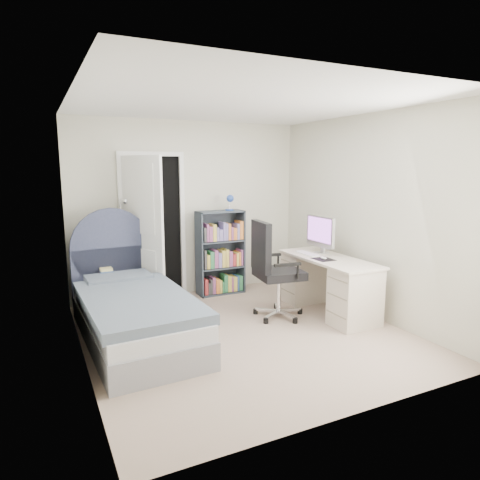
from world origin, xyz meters
name	(u,v)px	position (x,y,z in m)	size (l,w,h in m)	color
room_shell	(245,224)	(0.00, 0.00, 1.25)	(3.50, 3.70, 2.60)	gray
door	(146,229)	(-0.70, 1.54, 1.03)	(0.92, 0.77, 2.06)	black
bed	(133,311)	(-1.15, 0.43, 0.30)	(1.11, 2.22, 1.35)	gray
nightstand	(110,283)	(-1.24, 1.35, 0.40)	(0.41, 0.41, 0.61)	#DEA788
floor_lamp	(124,261)	(-0.98, 1.68, 0.59)	(0.21, 0.21, 1.44)	silver
bookcase	(221,255)	(0.39, 1.56, 0.57)	(0.69, 0.29, 1.46)	#37414B
desk	(327,282)	(1.28, 0.18, 0.40)	(0.59, 1.48, 1.21)	beige
office_chair	(272,265)	(0.53, 0.32, 0.67)	(0.64, 0.66, 1.21)	silver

